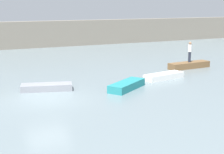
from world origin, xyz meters
TOP-DOWN VIEW (x-y plane):
  - ground_plane at (0.00, 0.00)m, footprint 120.00×120.00m
  - rowboat_grey at (0.48, 2.00)m, footprint 3.36×1.84m
  - rowboat_teal at (5.27, 0.16)m, footprint 3.20×2.65m
  - rowboat_white at (9.10, 1.72)m, footprint 3.34×1.60m
  - rowboat_brown at (13.36, 4.38)m, footprint 3.93×1.24m
  - person_white_shirt at (13.36, 4.38)m, footprint 0.32×0.32m

SIDE VIEW (x-z plane):
  - ground_plane at x=0.00m, z-range 0.00..0.00m
  - rowboat_grey at x=0.48m, z-range 0.00..0.42m
  - rowboat_white at x=9.10m, z-range 0.00..0.42m
  - rowboat_teal at x=5.27m, z-range 0.00..0.48m
  - rowboat_brown at x=13.36m, z-range 0.00..0.52m
  - person_white_shirt at x=13.36m, z-range 0.63..2.35m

